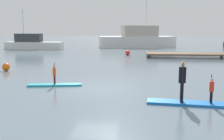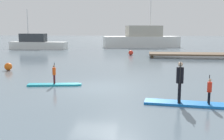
# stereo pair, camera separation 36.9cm
# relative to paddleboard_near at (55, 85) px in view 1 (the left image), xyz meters

# --- Properties ---
(ground_plane) EXTENTS (240.00, 240.00, 0.00)m
(ground_plane) POSITION_rel_paddleboard_near_xyz_m (2.31, -0.28, -0.05)
(ground_plane) COLOR slate
(paddleboard_near) EXTENTS (3.02, 1.01, 0.10)m
(paddleboard_near) POSITION_rel_paddleboard_near_xyz_m (0.00, 0.00, 0.00)
(paddleboard_near) COLOR #1E9EB2
(paddleboard_near) RESTS_ON ground
(paddler_child_solo) EXTENTS (0.21, 0.38, 1.18)m
(paddler_child_solo) POSITION_rel_paddleboard_near_xyz_m (-0.01, 0.01, 0.64)
(paddler_child_solo) COLOR #4C1419
(paddler_child_solo) RESTS_ON paddleboard_near
(paddleboard_far) EXTENTS (3.60, 1.10, 0.10)m
(paddleboard_far) POSITION_rel_paddleboard_near_xyz_m (6.79, -3.07, -0.00)
(paddleboard_far) COLOR blue
(paddleboard_far) RESTS_ON ground
(paddler_adult) EXTENTS (0.33, 0.53, 1.72)m
(paddler_adult) POSITION_rel_paddleboard_near_xyz_m (6.46, -3.04, 1.03)
(paddler_adult) COLOR black
(paddler_adult) RESTS_ON paddleboard_far
(paddler_child_front) EXTENTS (0.20, 0.38, 1.18)m
(paddler_child_front) POSITION_rel_paddleboard_near_xyz_m (7.64, -3.15, 0.64)
(paddler_child_front) COLOR black
(paddler_child_front) RESTS_ON paddleboard_far
(fishing_boat_white_large) EXTENTS (13.78, 7.33, 11.64)m
(fishing_boat_white_large) POSITION_rel_paddleboard_near_xyz_m (4.49, 33.65, 1.43)
(fishing_boat_white_large) COLOR silver
(fishing_boat_white_large) RESTS_ON ground
(fishing_boat_green_midground) EXTENTS (9.12, 2.25, 6.31)m
(fishing_boat_green_midground) POSITION_rel_paddleboard_near_xyz_m (-12.11, 26.73, 0.88)
(fishing_boat_green_midground) COLOR silver
(fishing_boat_green_midground) RESTS_ON ground
(floating_dock) EXTENTS (9.08, 3.17, 0.47)m
(floating_dock) POSITION_rel_paddleboard_near_xyz_m (10.10, 16.53, 0.33)
(floating_dock) COLOR brown
(floating_dock) RESTS_ON ground
(mooring_buoy_near) EXTENTS (0.58, 0.58, 0.58)m
(mooring_buoy_near) POSITION_rel_paddleboard_near_xyz_m (-5.39, 4.97, 0.24)
(mooring_buoy_near) COLOR orange
(mooring_buoy_near) RESTS_ON ground
(mooring_buoy_mid) EXTENTS (0.58, 0.58, 0.58)m
(mooring_buoy_mid) POSITION_rel_paddleboard_near_xyz_m (3.34, 18.38, 0.24)
(mooring_buoy_mid) COLOR red
(mooring_buoy_mid) RESTS_ON ground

